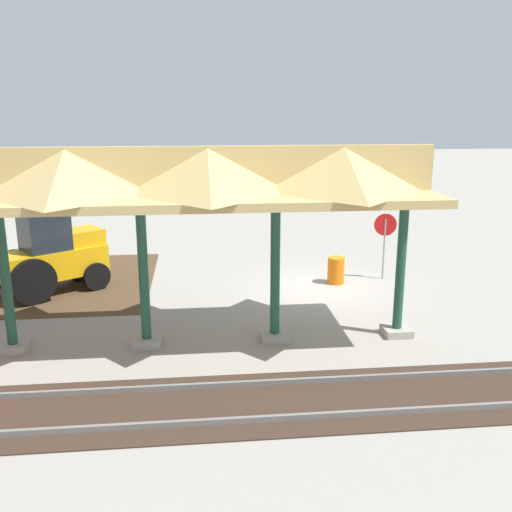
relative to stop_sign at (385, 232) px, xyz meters
The scene contains 7 objects.
ground_plane 2.93m from the stop_sign, 19.26° to the left, with size 120.00×120.00×0.00m, color gray.
dirt_work_zone 12.68m from the stop_sign, ahead, with size 9.26×7.00×0.01m, color #4C3823.
platform_canopy 8.20m from the stop_sign, 39.04° to the left, with size 10.85×3.20×4.90m.
rail_tracks 8.58m from the stop_sign, 74.21° to the left, with size 60.00×2.58×0.15m.
stop_sign is the anchor object (origin of this frame).
backhoe 11.06m from the stop_sign, ahead, with size 4.98×4.03×2.82m.
traffic_barrel 2.14m from the stop_sign, 11.07° to the left, with size 0.56×0.56×0.90m, color orange.
Camera 1 is at (4.07, 17.54, 5.79)m, focal length 40.00 mm.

